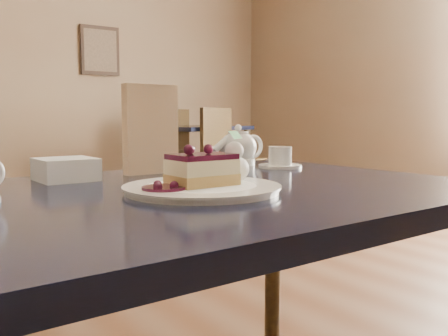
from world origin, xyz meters
TOP-DOWN VIEW (x-y plane):
  - main_table at (0.14, 0.22)m, footprint 1.18×0.81m
  - dessert_plate at (0.14, 0.18)m, footprint 0.28×0.28m
  - cheesecake_slice at (0.14, 0.18)m, footprint 0.12×0.09m
  - whipped_cream at (0.22, 0.19)m, footprint 0.06×0.06m
  - berry_sauce at (0.06, 0.17)m, footprint 0.08×0.08m
  - tea_set at (0.50, 0.52)m, footprint 0.21×0.23m
  - menu_card at (0.19, 0.49)m, footprint 0.14×0.03m
  - sugar_shaker at (0.24, 0.53)m, footprint 0.06×0.06m
  - napkin_stack at (-0.01, 0.48)m, footprint 0.12×0.12m
  - bg_table_far_right at (2.33, 3.80)m, footprint 1.21×1.84m

SIDE VIEW (x-z plane):
  - bg_table_far_right at x=2.33m, z-range -0.54..0.68m
  - main_table at x=0.14m, z-range 0.29..1.01m
  - dessert_plate at x=0.14m, z-range 0.72..0.73m
  - berry_sauce at x=0.06m, z-range 0.73..0.74m
  - napkin_stack at x=-0.01m, z-range 0.72..0.77m
  - whipped_cream at x=0.22m, z-range 0.73..0.78m
  - cheesecake_slice at x=0.14m, z-range 0.73..0.79m
  - tea_set at x=0.50m, z-range 0.71..0.81m
  - sugar_shaker at x=0.24m, z-range 0.72..0.83m
  - menu_card at x=0.19m, z-range 0.72..0.93m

